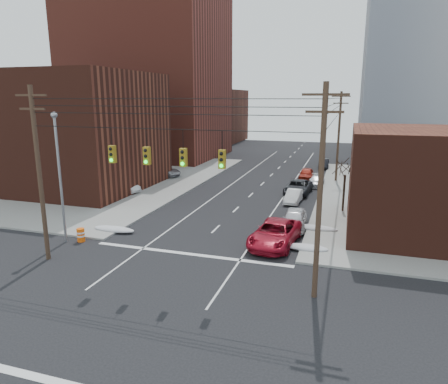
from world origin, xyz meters
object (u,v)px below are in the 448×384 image
Objects in this scene: lot_car_a at (125,186)px; lot_car_b at (163,171)px; construction_barrel at (81,235)px; parked_car_d at (317,181)px; parked_car_c at (298,187)px; parked_car_e at (306,174)px; lot_car_c at (102,179)px; lot_car_d at (122,175)px; red_pickup at (275,233)px; parked_car_b at (294,196)px; parked_car_f at (324,164)px; parked_car_a at (294,219)px.

lot_car_b is (-0.00, 9.50, 0.06)m from lot_car_a.
parked_car_d is at bearing 58.56° from construction_barrel.
parked_car_e is (0.03, 8.08, 0.00)m from parked_car_c.
parked_car_d is 1.10× the size of lot_car_a.
parked_car_e is at bearing -67.17° from lot_car_b.
construction_barrel is (4.90, -23.83, -0.33)m from lot_car_b.
parked_car_e is 30.70m from construction_barrel.
lot_car_d is (1.17, 2.69, 0.03)m from lot_car_c.
red_pickup is at bearing -84.97° from parked_car_c.
lot_car_a is (-18.20, -5.25, 0.03)m from parked_car_c.
parked_car_c is at bearing 55.80° from construction_barrel.
lot_car_b reaches higher than parked_car_c.
parked_car_e is 18.63m from lot_car_b.
parked_car_c is 1.42× the size of lot_car_a.
parked_car_f is (1.58, 21.48, 0.03)m from parked_car_b.
parked_car_e reaches higher than parked_car_d.
parked_car_e is 0.97× the size of lot_car_c.
parked_car_e is at bearing 115.29° from parked_car_d.
parked_car_f is 4.18× the size of construction_barrel.
parked_car_b is at bearing -95.91° from parked_car_f.
lot_car_c is (-24.57, -7.33, 0.20)m from parked_car_d.
parked_car_f is 40.14m from construction_barrel.
parked_car_f is at bearing -44.82° from lot_car_b.
construction_barrel is (-14.90, -37.28, -0.17)m from parked_car_f.
parked_car_d is 1.04× the size of lot_car_d.
lot_car_d reaches higher than parked_car_d.
red_pickup is 1.34× the size of lot_car_c.
lot_car_a reaches higher than parked_car_f.
red_pickup is at bearing -91.50° from parked_car_e.
parked_car_c is 17.78m from parked_car_f.
lot_car_c is 4.60× the size of construction_barrel.
construction_barrel is at bearing -159.55° from red_pickup.
parked_car_a is at bearing -80.59° from parked_car_c.
parked_car_c reaches higher than parked_car_b.
parked_car_b is 3.78m from parked_car_c.
red_pickup is 1.47× the size of parked_car_f.
parked_car_a is 20.47m from lot_car_a.
lot_car_d reaches higher than parked_car_e.
red_pickup is 1.37× the size of parked_car_e.
parked_car_a is 16.39m from construction_barrel.
parked_car_a is at bearing -106.93° from lot_car_d.
lot_car_b is (-18.55, 20.27, -0.01)m from red_pickup.
parked_car_d is 1.01× the size of parked_car_f.
parked_car_f is at bearing 78.51° from parked_car_e.
construction_barrel is (-13.33, -27.65, -0.25)m from parked_car_e.
lot_car_c is at bearing 155.86° from lot_car_b.
lot_car_b is at bearing -178.69° from parked_car_d.
parked_car_f is at bearing 86.72° from parked_car_a.
parked_car_b is 0.95× the size of parked_car_f.
red_pickup reaches higher than lot_car_d.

